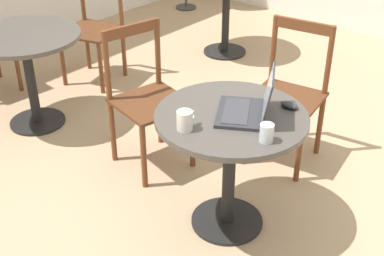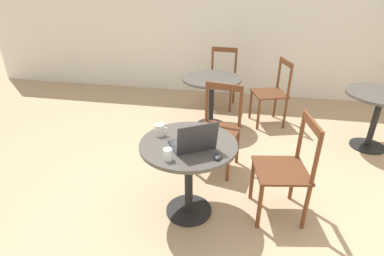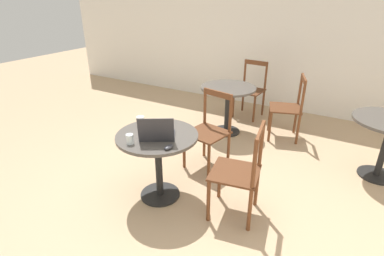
{
  "view_description": "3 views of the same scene",
  "coord_description": "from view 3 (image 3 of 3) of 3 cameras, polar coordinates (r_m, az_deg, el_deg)",
  "views": [
    {
      "loc": [
        -2.09,
        -1.42,
        2.05
      ],
      "look_at": [
        -0.23,
        0.19,
        0.59
      ],
      "focal_mm": 50.0,
      "sensor_mm": 36.0,
      "label": 1
    },
    {
      "loc": [
        0.26,
        -2.07,
        1.9
      ],
      "look_at": [
        -0.19,
        0.29,
        0.69
      ],
      "focal_mm": 28.0,
      "sensor_mm": 36.0,
      "label": 2
    },
    {
      "loc": [
        1.43,
        -2.09,
        1.96
      ],
      "look_at": [
        -0.03,
        0.44,
        0.63
      ],
      "focal_mm": 28.0,
      "sensor_mm": 36.0,
      "label": 3
    }
  ],
  "objects": [
    {
      "name": "chair_far_back",
      "position": [
        5.15,
        11.08,
        7.18
      ],
      "size": [
        0.46,
        0.46,
        0.92
      ],
      "color": "brown",
      "rests_on": "ground_plane"
    },
    {
      "name": "ground_plane",
      "position": [
        3.2,
        -3.49,
        -13.3
      ],
      "size": [
        16.0,
        16.0,
        0.0
      ],
      "primitive_type": "plane",
      "color": "tan"
    },
    {
      "name": "laptop",
      "position": [
        2.79,
        -6.66,
        -1.05
      ],
      "size": [
        0.42,
        0.4,
        0.25
      ],
      "color": "#2D2D33",
      "rests_on": "cafe_table_near"
    },
    {
      "name": "mug",
      "position": [
        3.08,
        -9.74,
        1.28
      ],
      "size": [
        0.12,
        0.08,
        0.1
      ],
      "color": "silver",
      "rests_on": "cafe_table_near"
    },
    {
      "name": "cafe_table_far",
      "position": [
        4.42,
        6.85,
        5.93
      ],
      "size": [
        0.8,
        0.8,
        0.71
      ],
      "color": "black",
      "rests_on": "ground_plane"
    },
    {
      "name": "cafe_table_near",
      "position": [
        2.96,
        -6.53,
        -3.83
      ],
      "size": [
        0.8,
        0.8,
        0.71
      ],
      "color": "black",
      "rests_on": "ground_plane"
    },
    {
      "name": "drinking_glass",
      "position": [
        2.74,
        -11.76,
        -2.09
      ],
      "size": [
        0.07,
        0.07,
        0.09
      ],
      "color": "silver",
      "rests_on": "cafe_table_near"
    },
    {
      "name": "chair_near_right",
      "position": [
        2.78,
        9.09,
        -8.44
      ],
      "size": [
        0.5,
        0.5,
        0.92
      ],
      "color": "brown",
      "rests_on": "ground_plane"
    },
    {
      "name": "chair_far_right",
      "position": [
        4.46,
        17.9,
        3.67
      ],
      "size": [
        0.54,
        0.54,
        0.92
      ],
      "color": "brown",
      "rests_on": "ground_plane"
    },
    {
      "name": "wall_back",
      "position": [
        5.54,
        15.67,
        17.39
      ],
      "size": [
        9.4,
        0.06,
        2.7
      ],
      "color": "white",
      "rests_on": "ground_plane"
    },
    {
      "name": "mouse",
      "position": [
        2.62,
        -4.48,
        -3.64
      ],
      "size": [
        0.06,
        0.1,
        0.03
      ],
      "color": "#2D2D33",
      "rests_on": "cafe_table_near"
    },
    {
      "name": "chair_near_back",
      "position": [
        3.53,
        3.29,
        -0.64
      ],
      "size": [
        0.51,
        0.51,
        0.92
      ],
      "color": "brown",
      "rests_on": "ground_plane"
    }
  ]
}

